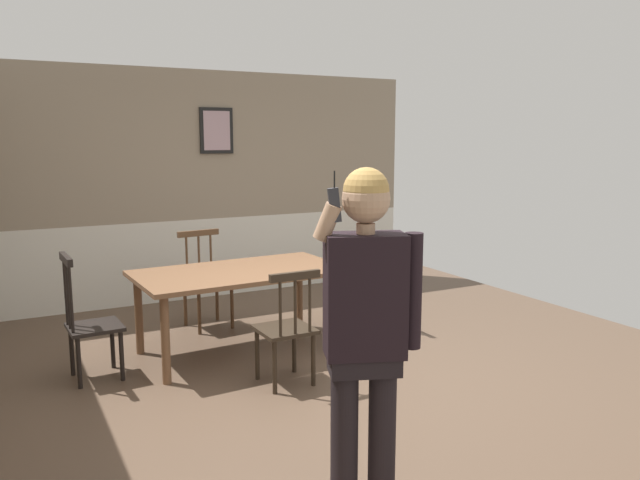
% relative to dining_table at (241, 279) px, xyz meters
% --- Properties ---
extents(ground_plane, '(6.91, 6.91, 0.00)m').
position_rel_dining_table_xyz_m(ground_plane, '(0.36, -1.02, -0.68)').
color(ground_plane, brown).
extents(room_back_partition, '(5.40, 0.17, 2.71)m').
position_rel_dining_table_xyz_m(room_back_partition, '(0.36, 2.12, 0.63)').
color(room_back_partition, gray).
rests_on(room_back_partition, ground_plane).
extents(dining_table, '(1.88, 1.10, 0.76)m').
position_rel_dining_table_xyz_m(dining_table, '(0.00, 0.00, 0.00)').
color(dining_table, brown).
rests_on(dining_table, ground_plane).
extents(chair_near_window, '(0.42, 0.42, 0.96)m').
position_rel_dining_table_xyz_m(chair_near_window, '(1.31, 0.06, -0.21)').
color(chair_near_window, '#2D2319').
rests_on(chair_near_window, ground_plane).
extents(chair_by_doorway, '(0.42, 0.42, 1.03)m').
position_rel_dining_table_xyz_m(chair_by_doorway, '(-1.31, -0.06, -0.21)').
color(chair_by_doorway, black).
rests_on(chair_by_doorway, ground_plane).
extents(chair_at_table_head, '(0.42, 0.42, 0.93)m').
position_rel_dining_table_xyz_m(chair_at_table_head, '(0.04, -0.89, -0.22)').
color(chair_at_table_head, '#2D2319').
rests_on(chair_at_table_head, ground_plane).
extents(chair_opposite_corner, '(0.50, 0.50, 0.98)m').
position_rel_dining_table_xyz_m(chair_opposite_corner, '(-0.04, 0.89, -0.20)').
color(chair_opposite_corner, '#513823').
rests_on(chair_opposite_corner, ground_plane).
extents(person_figure, '(0.53, 0.34, 1.79)m').
position_rel_dining_table_xyz_m(person_figure, '(-0.34, -2.65, 0.36)').
color(person_figure, black).
rests_on(person_figure, ground_plane).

